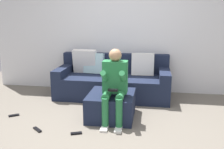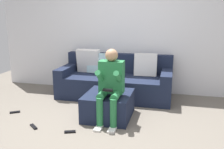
# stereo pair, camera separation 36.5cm
# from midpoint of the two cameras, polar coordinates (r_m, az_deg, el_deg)

# --- Properties ---
(ground_plane) EXTENTS (7.18, 7.18, 0.00)m
(ground_plane) POSITION_cam_midpoint_polar(r_m,az_deg,el_deg) (3.57, -0.04, -12.81)
(ground_plane) COLOR #6B6359
(wall_back) EXTENTS (5.52, 0.10, 2.55)m
(wall_back) POSITION_cam_midpoint_polar(r_m,az_deg,el_deg) (5.23, 5.48, 10.05)
(wall_back) COLOR silver
(wall_back) RESTS_ON ground_plane
(couch_sectional) EXTENTS (2.15, 0.92, 0.89)m
(couch_sectional) POSITION_cam_midpoint_polar(r_m,az_deg,el_deg) (4.97, 2.82, -1.40)
(couch_sectional) COLOR #192138
(couch_sectional) RESTS_ON ground_plane
(ottoman) EXTENTS (0.70, 0.77, 0.38)m
(ottoman) POSITION_cam_midpoint_polar(r_m,az_deg,el_deg) (3.98, 1.83, -6.96)
(ottoman) COLOR #192138
(ottoman) RESTS_ON ground_plane
(person_seated) EXTENTS (0.36, 0.56, 1.09)m
(person_seated) POSITION_cam_midpoint_polar(r_m,az_deg,el_deg) (3.68, 2.47, -1.77)
(person_seated) COLOR #26723F
(person_seated) RESTS_ON ground_plane
(remote_near_ottoman) EXTENTS (0.16, 0.10, 0.02)m
(remote_near_ottoman) POSITION_cam_midpoint_polar(r_m,az_deg,el_deg) (3.57, -6.49, -12.72)
(remote_near_ottoman) COLOR black
(remote_near_ottoman) RESTS_ON ground_plane
(remote_by_storage_bin) EXTENTS (0.17, 0.15, 0.02)m
(remote_by_storage_bin) POSITION_cam_midpoint_polar(r_m,az_deg,el_deg) (3.81, -14.57, -11.33)
(remote_by_storage_bin) COLOR black
(remote_by_storage_bin) RESTS_ON ground_plane
(remote_under_side_table) EXTENTS (0.16, 0.13, 0.02)m
(remote_under_side_table) POSITION_cam_midpoint_polar(r_m,az_deg,el_deg) (4.43, -18.80, -8.05)
(remote_under_side_table) COLOR black
(remote_under_side_table) RESTS_ON ground_plane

